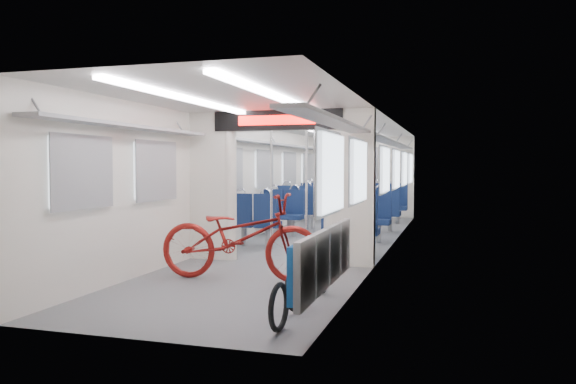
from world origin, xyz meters
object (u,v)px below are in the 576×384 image
(seat_bay_near_left, at_px, (270,213))
(seat_bay_near_right, at_px, (359,218))
(bike_hoop_a, at_px, (279,310))
(stanchion_near_right, at_px, (306,185))
(seat_bay_far_right, at_px, (384,204))
(stanchion_far_right, at_px, (347,181))
(stanchion_near_left, at_px, (271,185))
(flip_bench, at_px, (324,257))
(bike_hoop_c, at_px, (323,274))
(stanchion_far_left, at_px, (314,181))
(bicycle, at_px, (240,237))
(seat_bay_far_left, at_px, (308,203))
(bike_hoop_b, at_px, (298,291))

(seat_bay_near_left, height_order, seat_bay_near_right, seat_bay_near_right)
(bike_hoop_a, relative_size, stanchion_near_right, 0.19)
(seat_bay_far_right, xyz_separation_m, stanchion_far_right, (-0.62, -1.57, 0.59))
(bike_hoop_a, relative_size, seat_bay_near_left, 0.22)
(stanchion_near_left, bearing_deg, flip_bench, -64.53)
(bike_hoop_a, relative_size, bike_hoop_c, 0.92)
(stanchion_far_left, xyz_separation_m, stanchion_far_right, (0.65, 0.30, 0.00))
(seat_bay_far_right, relative_size, stanchion_far_left, 0.95)
(bike_hoop_a, xyz_separation_m, bike_hoop_c, (0.02, 1.60, 0.02))
(stanchion_near_left, height_order, stanchion_near_right, same)
(bicycle, relative_size, seat_bay_far_left, 0.98)
(bike_hoop_a, xyz_separation_m, stanchion_far_right, (-0.77, 7.28, 0.95))
(stanchion_near_right, bearing_deg, stanchion_far_left, 101.35)
(bike_hoop_b, distance_m, stanchion_far_right, 6.68)
(seat_bay_far_left, bearing_deg, bicycle, -82.75)
(bike_hoop_a, xyz_separation_m, stanchion_far_left, (-1.42, 6.98, 0.95))
(bike_hoop_c, height_order, seat_bay_near_right, seat_bay_near_right)
(flip_bench, relative_size, bike_hoop_a, 4.85)
(seat_bay_near_left, xyz_separation_m, seat_bay_far_left, (0.00, 3.00, 0.02))
(bike_hoop_b, distance_m, seat_bay_far_left, 8.33)
(seat_bay_far_left, bearing_deg, stanchion_near_left, -83.37)
(seat_bay_near_right, height_order, stanchion_far_left, stanchion_far_left)
(bicycle, xyz_separation_m, flip_bench, (1.43, -1.39, 0.02))
(flip_bench, xyz_separation_m, bike_hoop_a, (-0.27, -0.62, -0.38))
(bike_hoop_c, xyz_separation_m, seat_bay_near_right, (-0.18, 3.64, 0.33))
(flip_bench, xyz_separation_m, bike_hoop_b, (-0.30, 0.10, -0.37))
(bike_hoop_a, bearing_deg, seat_bay_near_left, 109.26)
(seat_bay_near_right, relative_size, stanchion_far_left, 0.90)
(flip_bench, bearing_deg, bike_hoop_b, 161.65)
(stanchion_far_left, bearing_deg, flip_bench, -75.20)
(bike_hoop_c, height_order, stanchion_far_right, stanchion_far_right)
(seat_bay_far_right, bearing_deg, stanchion_far_left, -123.98)
(seat_bay_near_left, relative_size, stanchion_far_right, 0.87)
(bike_hoop_b, bearing_deg, flip_bench, -18.35)
(bicycle, bearing_deg, stanchion_far_left, 0.01)
(bike_hoop_c, relative_size, stanchion_near_right, 0.21)
(seat_bay_near_right, distance_m, stanchion_far_right, 2.22)
(stanchion_near_left, bearing_deg, seat_bay_far_right, 73.35)
(bike_hoop_c, distance_m, stanchion_far_right, 5.81)
(bike_hoop_b, bearing_deg, seat_bay_far_right, 90.87)
(seat_bay_near_left, height_order, stanchion_far_left, stanchion_far_left)
(bike_hoop_c, xyz_separation_m, stanchion_near_left, (-1.53, 2.73, 0.93))
(stanchion_far_right, bearing_deg, seat_bay_near_left, -130.00)
(flip_bench, xyz_separation_m, seat_bay_far_left, (-2.29, 8.17, -0.02))
(bike_hoop_b, bearing_deg, stanchion_near_right, 103.35)
(bicycle, distance_m, bike_hoop_b, 1.75)
(stanchion_near_left, bearing_deg, bike_hoop_a, -70.86)
(bike_hoop_b, height_order, stanchion_near_left, stanchion_near_left)
(seat_bay_near_right, relative_size, stanchion_far_right, 0.90)
(stanchion_far_left, bearing_deg, seat_bay_far_right, 56.02)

